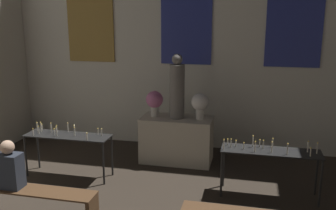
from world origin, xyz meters
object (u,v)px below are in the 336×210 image
Objects in this scene: candle_rack_left at (68,139)px; candle_rack_right at (270,155)px; person_seated at (9,167)px; altar at (177,139)px; statue at (177,89)px; flower_vase_left at (155,101)px; flower_vase_right at (200,103)px; pew_back_left at (27,197)px.

candle_rack_right reaches higher than candle_rack_left.
candle_rack_right is 4.02m from person_seated.
person_seated reaches higher than candle_rack_right.
person_seated is (-0.12, -1.53, 0.08)m from candle_rack_left.
statue reaches higher than altar.
flower_vase_left is (-0.46, 0.00, -0.27)m from statue.
statue is 2.44× the size of flower_vase_left.
candle_rack_right is (3.60, -0.00, 0.00)m from candle_rack_left.
statue is 2.30m from candle_rack_left.
flower_vase_right is (0.46, 0.00, 0.79)m from altar.
flower_vase_right is at bearing 0.00° from statue.
candle_rack_right is at bearing -41.53° from flower_vase_right.
candle_rack_right is at bearing -27.55° from flower_vase_left.
flower_vase_left is 0.93m from flower_vase_right.
candle_rack_right is at bearing 23.71° from pew_back_left.
candle_rack_right is at bearing -0.03° from candle_rack_left.
flower_vase_left reaches higher than pew_back_left.
statue reaches higher than candle_rack_left.
candle_rack_right is 0.75× the size of pew_back_left.
pew_back_left is (-2.15, -2.71, -0.90)m from flower_vase_right.
statue reaches higher than pew_back_left.
candle_rack_left is (-2.27, -1.18, -0.54)m from flower_vase_right.
person_seated is at bearing -180.00° from pew_back_left.
candle_rack_left is at bearing 94.58° from pew_back_left.
pew_back_left is at bearing 0.00° from person_seated.
pew_back_left is at bearing -121.91° from altar.
candle_rack_left is 1.00× the size of candle_rack_right.
statue is at bearing 54.57° from person_seated.
pew_back_left is at bearing -156.29° from candle_rack_right.
altar is 2.72× the size of flower_vase_right.
statue is 3.40m from pew_back_left.
statue is 0.54m from flower_vase_right.
statue is (0.00, 0.00, 1.05)m from altar.
altar is 0.91m from flower_vase_left.
candle_rack_left is (-1.34, -1.18, -0.54)m from flower_vase_left.
statue is at bearing 0.00° from altar.
candle_rack_right is 2.20× the size of person_seated.
person_seated is at bearing -125.43° from statue.
candle_rack_left is 0.75× the size of pew_back_left.
flower_vase_left is at bearing 65.71° from pew_back_left.
flower_vase_right reaches higher than altar.
candle_rack_left is (-1.81, -1.18, 0.25)m from altar.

